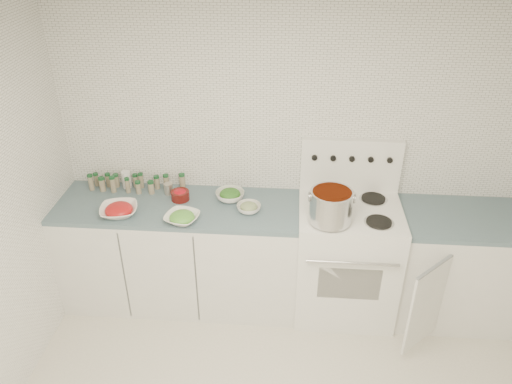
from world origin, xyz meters
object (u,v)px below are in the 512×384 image
stove (346,256)px  stock_pot (331,205)px  bowl_snowpea (182,217)px  bowl_tomato (119,210)px

stove → stock_pot: bearing=-132.2°
stock_pot → stove: bearing=47.8°
bowl_snowpea → bowl_tomato: bearing=173.5°
stove → bowl_snowpea: 1.31m
stove → bowl_snowpea: (-1.22, -0.22, 0.44)m
stove → bowl_tomato: size_ratio=4.23×
bowl_tomato → bowl_snowpea: (0.48, -0.05, -0.00)m
stock_pot → bowl_snowpea: stock_pot is taller
stove → bowl_tomato: stove is taller
stove → bowl_snowpea: stove is taller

